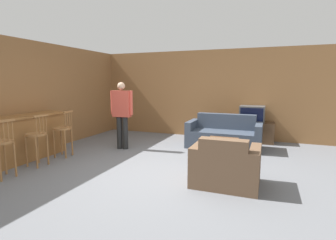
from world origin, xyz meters
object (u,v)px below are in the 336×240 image
Objects in this scene: coffee_table at (221,144)px; tv_unit at (251,132)px; bar_chair_mid at (37,138)px; person_by_window at (122,112)px; bar_chair_far at (63,132)px; couch_far at (224,136)px; book_on_table at (222,142)px; bar_chair_near at (2,147)px; armchair_near at (225,167)px; tv at (252,114)px.

tv_unit is (0.48, 2.12, -0.09)m from coffee_table.
person_by_window is at bearing 64.39° from bar_chair_mid.
bar_chair_far is 4.88m from tv_unit.
couch_far is at bearing 95.96° from coffee_table.
book_on_table is (-0.45, -2.22, 0.16)m from tv_unit.
couch_far is at bearing 24.33° from person_by_window.
person_by_window reaches higher than bar_chair_near.
bar_chair_mid is 5.35m from tv_unit.
person_by_window is (0.86, 2.52, 0.37)m from bar_chair_near.
book_on_table is (0.03, -0.09, 0.07)m from coffee_table.
bar_chair_mid is at bearing -153.98° from coffee_table.
bar_chair_mid is 0.71m from bar_chair_far.
book_on_table is at bearing 24.53° from bar_chair_mid.
armchair_near is 0.88× the size of tv_unit.
book_on_table is (3.36, 1.53, -0.12)m from bar_chair_mid.
tv is (3.81, 3.04, 0.23)m from bar_chair_far.
coffee_table is 0.58× the size of person_by_window.
armchair_near is at bearing -5.84° from bar_chair_far.
bar_chair_mid is 3.71m from coffee_table.
bar_chair_far reaches higher than couch_far.
person_by_window reaches higher than armchair_near.
bar_chair_far is at bearing 174.16° from armchair_near.
bar_chair_near is 1.44m from bar_chair_far.
bar_chair_mid is at bearing -135.45° from tv_unit.
tv_unit is at bearing 33.58° from person_by_window.
book_on_table is (-0.27, 1.19, 0.14)m from armchair_near.
bar_chair_mid is at bearing -89.98° from bar_chair_far.
couch_far is 1.09m from tv_unit.
couch_far reaches higher than armchair_near.
coffee_table is at bearing -102.73° from tv.
couch_far is at bearing 96.84° from book_on_table.
person_by_window is at bearing 71.18° from bar_chair_near.
bar_chair_near is at bearing -130.41° from tv.
tv reaches higher than armchair_near.
coffee_table is 0.12m from book_on_table.
tv_unit is 0.72× the size of person_by_window.
bar_chair_far is 3.46m from coffee_table.
tv_unit is at bearing 44.55° from bar_chair_mid.
tv is at bearing 49.59° from bar_chair_near.
tv_unit is 2.27m from book_on_table.
couch_far reaches higher than coffee_table.
person_by_window reaches higher than bar_chair_far.
book_on_table is at bearing -101.47° from tv.
couch_far reaches higher than book_on_table.
tv is (3.81, 3.75, 0.23)m from bar_chair_mid.
tv_unit reaches higher than coffee_table.
bar_chair_far is 3.46m from book_on_table.
couch_far is (3.20, 3.58, -0.26)m from bar_chair_near.
armchair_near is 3.42m from tv_unit.
bar_chair_far is at bearing -141.45° from tv.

